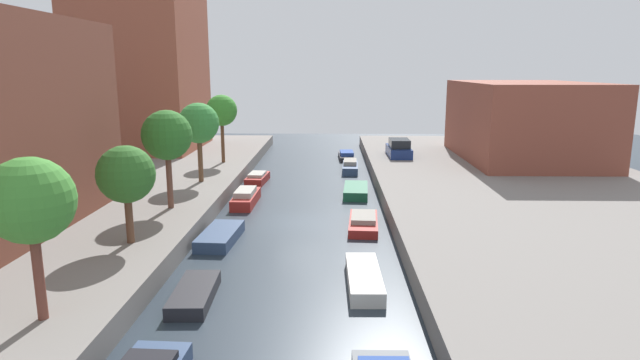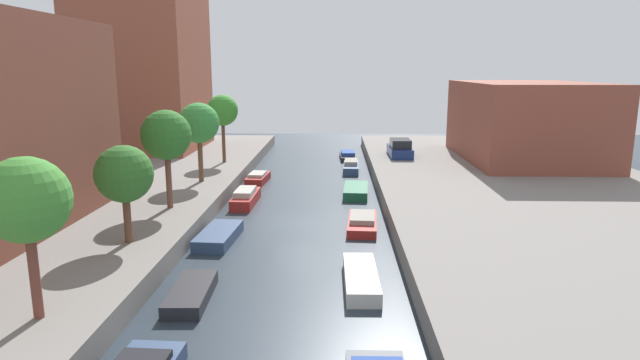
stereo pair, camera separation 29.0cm
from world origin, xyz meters
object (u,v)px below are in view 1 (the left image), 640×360
(street_tree_1, at_px, (126,175))
(moored_boat_right_4, at_px, (350,167))
(street_tree_4, at_px, (222,111))
(street_tree_2, at_px, (167,136))
(moored_boat_left_3, at_px, (246,198))
(moored_boat_left_4, at_px, (257,178))
(parked_car, at_px, (399,149))
(moored_boat_right_3, at_px, (356,191))
(street_tree_0, at_px, (30,202))
(moored_boat_right_2, at_px, (363,222))
(apartment_tower_far, at_px, (140,25))
(moored_boat_right_5, at_px, (347,156))
(street_tree_3, at_px, (199,124))
(moored_boat_left_1, at_px, (194,294))
(moored_boat_right_1, at_px, (364,278))
(low_block_right, at_px, (524,121))
(moored_boat_left_2, at_px, (220,236))

(street_tree_1, xyz_separation_m, moored_boat_right_4, (10.49, 22.09, -3.66))
(street_tree_4, bearing_deg, street_tree_2, -90.00)
(moored_boat_left_3, xyz_separation_m, moored_boat_left_4, (-0.17, 6.65, -0.09))
(parked_car, distance_m, moored_boat_right_3, 11.56)
(street_tree_0, xyz_separation_m, street_tree_4, (0.00, 28.08, 0.47))
(moored_boat_left_3, distance_m, moored_boat_right_2, 8.80)
(apartment_tower_far, height_order, moored_boat_right_2, apartment_tower_far)
(street_tree_0, distance_m, moored_boat_right_4, 31.57)
(street_tree_1, height_order, moored_boat_right_5, street_tree_1)
(street_tree_0, bearing_deg, parked_car, 64.82)
(street_tree_0, xyz_separation_m, moored_boat_left_3, (3.41, 18.13, -4.30))
(moored_boat_right_3, bearing_deg, moored_boat_left_3, -159.30)
(moored_boat_right_3, bearing_deg, street_tree_3, -177.80)
(street_tree_3, bearing_deg, moored_boat_right_2, -34.30)
(apartment_tower_far, height_order, moored_boat_left_1, apartment_tower_far)
(apartment_tower_far, distance_m, moored_boat_right_1, 38.02)
(street_tree_3, height_order, moored_boat_right_3, street_tree_3)
(moored_boat_right_1, bearing_deg, street_tree_4, 114.11)
(street_tree_0, distance_m, street_tree_4, 28.08)
(moored_boat_left_1, bearing_deg, moored_boat_right_1, 14.06)
(street_tree_3, height_order, moored_boat_right_5, street_tree_3)
(moored_boat_left_3, relative_size, moored_boat_right_4, 1.03)
(moored_boat_left_4, xyz_separation_m, moored_boat_right_5, (7.11, 10.96, -0.02))
(low_block_right, bearing_deg, moored_boat_right_4, -176.53)
(street_tree_2, height_order, moored_boat_right_1, street_tree_2)
(apartment_tower_far, relative_size, low_block_right, 1.51)
(street_tree_2, bearing_deg, moored_boat_left_2, -40.87)
(moored_boat_right_3, height_order, moored_boat_right_4, moored_boat_right_4)
(street_tree_2, xyz_separation_m, moored_boat_right_1, (10.24, -8.21, -4.72))
(apartment_tower_far, bearing_deg, moored_boat_right_2, -49.08)
(moored_boat_right_2, bearing_deg, street_tree_4, 125.57)
(street_tree_1, height_order, street_tree_3, street_tree_3)
(low_block_right, height_order, moored_boat_right_4, low_block_right)
(low_block_right, height_order, moored_boat_right_1, low_block_right)
(street_tree_2, distance_m, moored_boat_left_1, 11.55)
(moored_boat_right_1, bearing_deg, moored_boat_right_5, 89.78)
(street_tree_3, distance_m, parked_car, 18.80)
(street_tree_4, relative_size, moored_boat_left_2, 1.35)
(parked_car, distance_m, moored_boat_right_2, 18.87)
(apartment_tower_far, xyz_separation_m, low_block_right, (34.00, -5.37, -8.27))
(street_tree_0, relative_size, street_tree_1, 1.16)
(moored_boat_left_4, distance_m, moored_boat_right_1, 20.79)
(moored_boat_right_3, bearing_deg, street_tree_0, -116.93)
(street_tree_4, bearing_deg, moored_boat_left_2, -79.34)
(moored_boat_left_3, relative_size, moored_boat_right_2, 0.99)
(apartment_tower_far, bearing_deg, moored_boat_right_5, 0.07)
(street_tree_3, height_order, moored_boat_left_2, street_tree_3)
(low_block_right, distance_m, moored_boat_left_3, 25.20)
(moored_boat_left_2, bearing_deg, moored_boat_left_4, 90.24)
(low_block_right, relative_size, moored_boat_right_5, 3.54)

